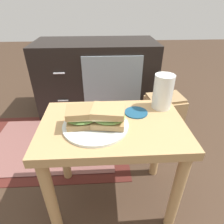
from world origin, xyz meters
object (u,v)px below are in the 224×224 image
paper_bag (162,120)px  sandwich_back (108,116)px  coaster (136,112)px  sandwich_front (82,117)px  plate (96,125)px  tv_cabinet (97,76)px  beer_glass (163,92)px

paper_bag → sandwich_back: bearing=-129.9°
sandwich_back → coaster: (0.12, 0.09, -0.04)m
sandwich_front → paper_bag: (0.47, 0.44, -0.33)m
sandwich_back → coaster: bearing=36.5°
sandwich_front → sandwich_back: (0.09, -0.01, 0.00)m
plate → tv_cabinet: bearing=90.8°
sandwich_back → coaster: size_ratio=1.46×
plate → sandwich_back: bearing=-3.6°
plate → coaster: size_ratio=2.57×
beer_glass → coaster: size_ratio=1.54×
sandwich_front → paper_bag: bearing=43.2°
paper_bag → beer_glass: bearing=-113.6°
plate → sandwich_front: (-0.05, 0.00, 0.04)m
sandwich_front → coaster: bearing=21.1°
tv_cabinet → sandwich_front: tv_cabinet is taller
beer_glass → sandwich_front: bearing=-159.1°
beer_glass → coaster: 0.14m
plate → beer_glass: size_ratio=1.66×
plate → paper_bag: (0.42, 0.44, -0.29)m
sandwich_front → coaster: sandwich_front is taller
plate → sandwich_front: size_ratio=1.92×
tv_cabinet → beer_glass: 0.92m
sandwich_front → paper_bag: 0.72m
sandwich_back → beer_glass: (0.24, 0.13, 0.03)m
sandwich_back → beer_glass: size_ratio=0.94×
sandwich_back → beer_glass: beer_glass is taller
plate → paper_bag: plate is taller
plate → coaster: 0.19m
sandwich_front → coaster: (0.21, 0.08, -0.04)m
plate → paper_bag: bearing=46.5°
coaster → plate: bearing=-152.9°
tv_cabinet → sandwich_front: size_ratio=7.48×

